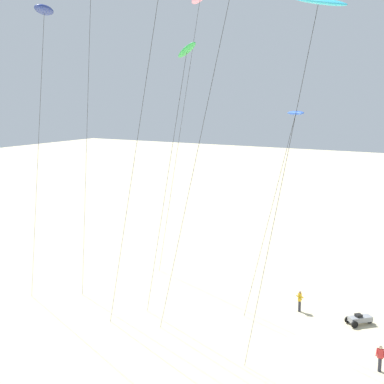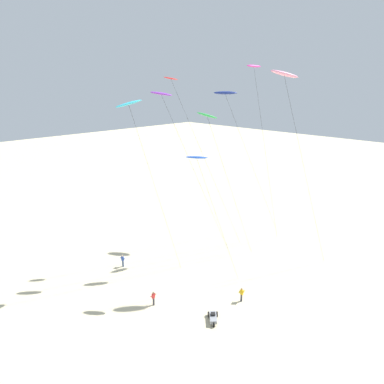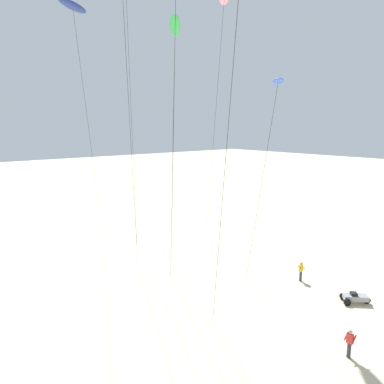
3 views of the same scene
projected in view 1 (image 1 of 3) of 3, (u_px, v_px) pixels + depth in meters
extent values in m
plane|color=beige|center=(318.00, 354.00, 34.69)|extent=(260.00, 260.00, 0.00)
cylinder|color=#262626|center=(177.00, 151.00, 45.59)|extent=(4.36, 6.90, 23.83)
cylinder|color=#262626|center=(189.00, 190.00, 32.74)|extent=(4.94, 7.81, 21.78)
ellipsoid|color=green|center=(187.00, 50.00, 32.17)|extent=(2.09, 2.39, 1.08)
cylinder|color=#262626|center=(164.00, 198.00, 36.90)|extent=(3.69, 5.84, 19.22)
cylinder|color=#262626|center=(132.00, 174.00, 33.15)|extent=(5.46, 8.65, 23.56)
ellipsoid|color=blue|center=(296.00, 113.00, 33.22)|extent=(2.29, 2.04, 0.34)
cylinder|color=#262626|center=(267.00, 225.00, 36.95)|extent=(2.89, 4.56, 15.45)
ellipsoid|color=#33BFE0|center=(318.00, 1.00, 24.60)|extent=(1.76, 3.22, 1.09)
cylinder|color=#262626|center=(276.00, 212.00, 28.90)|extent=(2.99, 4.73, 20.82)
ellipsoid|color=navy|center=(44.00, 10.00, 32.45)|extent=(3.30, 2.79, 0.48)
cylinder|color=#262626|center=(37.00, 177.00, 38.59)|extent=(5.14, 8.13, 21.59)
cylinder|color=#262626|center=(86.00, 150.00, 40.43)|extent=(2.92, 4.61, 25.08)
cylinder|color=#33333D|center=(299.00, 306.00, 41.46)|extent=(0.22, 0.22, 0.88)
cube|color=gold|center=(300.00, 297.00, 41.33)|extent=(0.35, 0.22, 0.58)
sphere|color=#9E7051|center=(300.00, 292.00, 41.26)|extent=(0.20, 0.20, 0.20)
cylinder|color=gold|center=(301.00, 296.00, 41.52)|extent=(0.13, 0.51, 0.39)
cylinder|color=gold|center=(299.00, 298.00, 41.13)|extent=(0.13, 0.51, 0.39)
cylinder|color=#33333D|center=(380.00, 365.00, 32.45)|extent=(0.22, 0.22, 0.88)
cube|color=red|center=(380.00, 354.00, 32.32)|extent=(0.22, 0.35, 0.58)
sphere|color=beige|center=(381.00, 347.00, 32.25)|extent=(0.20, 0.20, 0.20)
cylinder|color=red|center=(384.00, 354.00, 32.22)|extent=(0.51, 0.12, 0.39)
cylinder|color=red|center=(377.00, 352.00, 32.41)|extent=(0.51, 0.12, 0.39)
cube|color=gray|center=(360.00, 319.00, 39.11)|extent=(1.70, 1.70, 0.36)
cube|color=black|center=(359.00, 315.00, 39.02)|extent=(0.62, 0.62, 0.20)
cylinder|color=black|center=(370.00, 320.00, 39.34)|extent=(0.45, 0.45, 0.52)
cylinder|color=black|center=(348.00, 320.00, 39.39)|extent=(0.45, 0.45, 0.52)
cylinder|color=black|center=(355.00, 325.00, 38.53)|extent=(0.45, 0.45, 0.52)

